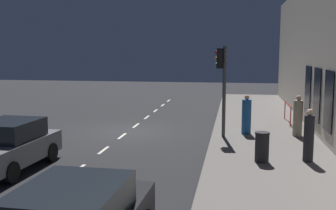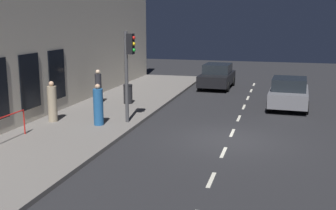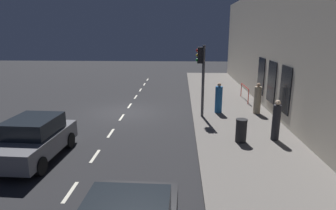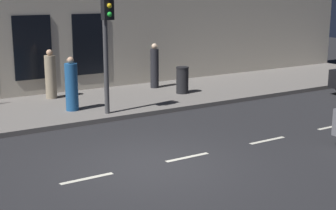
{
  "view_description": "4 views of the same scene",
  "coord_description": "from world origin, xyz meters",
  "px_view_note": "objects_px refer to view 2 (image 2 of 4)",
  "views": [
    {
      "loc": [
        4.93,
        -18.15,
        3.83
      ],
      "look_at": [
        1.96,
        -0.15,
        1.34
      ],
      "focal_mm": 43.07,
      "sensor_mm": 36.0,
      "label": 1
    },
    {
      "loc": [
        -1.76,
        15.46,
        4.55
      ],
      "look_at": [
        2.11,
        1.14,
        1.46
      ],
      "focal_mm": 44.93,
      "sensor_mm": 36.0,
      "label": 2
    },
    {
      "loc": [
        3.3,
        -16.47,
        4.74
      ],
      "look_at": [
        2.64,
        -1.52,
        0.89
      ],
      "focal_mm": 30.91,
      "sensor_mm": 36.0,
      "label": 3
    },
    {
      "loc": [
        -9.32,
        5.45,
        3.88
      ],
      "look_at": [
        0.75,
        -0.92,
        1.16
      ],
      "focal_mm": 52.95,
      "sensor_mm": 36.0,
      "label": 4
    }
  ],
  "objects_px": {
    "parked_car_0": "(289,93)",
    "pedestrian_1": "(98,106)",
    "trash_bin": "(128,94)",
    "pedestrian_2": "(98,88)",
    "parked_car_1": "(217,76)",
    "pedestrian_0": "(52,103)",
    "traffic_light": "(129,62)"
  },
  "relations": [
    {
      "from": "pedestrian_2",
      "to": "trash_bin",
      "type": "bearing_deg",
      "value": 54.85
    },
    {
      "from": "parked_car_0",
      "to": "pedestrian_1",
      "type": "distance_m",
      "value": 9.92
    },
    {
      "from": "pedestrian_0",
      "to": "pedestrian_1",
      "type": "height_order",
      "value": "pedestrian_0"
    },
    {
      "from": "trash_bin",
      "to": "parked_car_0",
      "type": "bearing_deg",
      "value": -168.16
    },
    {
      "from": "parked_car_1",
      "to": "pedestrian_1",
      "type": "bearing_deg",
      "value": 75.89
    },
    {
      "from": "parked_car_0",
      "to": "pedestrian_1",
      "type": "relative_size",
      "value": 2.26
    },
    {
      "from": "pedestrian_2",
      "to": "traffic_light",
      "type": "bearing_deg",
      "value": -5.68
    },
    {
      "from": "parked_car_0",
      "to": "trash_bin",
      "type": "bearing_deg",
      "value": -165.71
    },
    {
      "from": "parked_car_0",
      "to": "pedestrian_2",
      "type": "relative_size",
      "value": 2.21
    },
    {
      "from": "parked_car_1",
      "to": "pedestrian_0",
      "type": "height_order",
      "value": "pedestrian_0"
    },
    {
      "from": "parked_car_1",
      "to": "pedestrian_2",
      "type": "bearing_deg",
      "value": 56.59
    },
    {
      "from": "pedestrian_1",
      "to": "trash_bin",
      "type": "distance_m",
      "value": 4.57
    },
    {
      "from": "pedestrian_1",
      "to": "trash_bin",
      "type": "bearing_deg",
      "value": -70.2
    },
    {
      "from": "pedestrian_0",
      "to": "trash_bin",
      "type": "bearing_deg",
      "value": 60.02
    },
    {
      "from": "pedestrian_0",
      "to": "trash_bin",
      "type": "xyz_separation_m",
      "value": [
        -1.79,
        -4.47,
        -0.3
      ]
    },
    {
      "from": "parked_car_0",
      "to": "pedestrian_2",
      "type": "xyz_separation_m",
      "value": [
        9.62,
        2.01,
        0.19
      ]
    },
    {
      "from": "traffic_light",
      "to": "trash_bin",
      "type": "relative_size",
      "value": 3.85
    },
    {
      "from": "parked_car_1",
      "to": "pedestrian_0",
      "type": "distance_m",
      "value": 12.75
    },
    {
      "from": "pedestrian_0",
      "to": "pedestrian_1",
      "type": "relative_size",
      "value": 1.01
    },
    {
      "from": "pedestrian_0",
      "to": "pedestrian_2",
      "type": "bearing_deg",
      "value": 78.17
    },
    {
      "from": "trash_bin",
      "to": "pedestrian_0",
      "type": "bearing_deg",
      "value": 68.23
    },
    {
      "from": "parked_car_1",
      "to": "parked_car_0",
      "type": "bearing_deg",
      "value": 131.19
    },
    {
      "from": "parked_car_1",
      "to": "traffic_light",
      "type": "bearing_deg",
      "value": 80.25
    },
    {
      "from": "traffic_light",
      "to": "trash_bin",
      "type": "height_order",
      "value": "traffic_light"
    },
    {
      "from": "traffic_light",
      "to": "parked_car_1",
      "type": "xyz_separation_m",
      "value": [
        -2.13,
        -10.85,
        -1.97
      ]
    },
    {
      "from": "parked_car_0",
      "to": "pedestrian_1",
      "type": "height_order",
      "value": "pedestrian_1"
    },
    {
      "from": "traffic_light",
      "to": "pedestrian_1",
      "type": "distance_m",
      "value": 2.25
    },
    {
      "from": "parked_car_0",
      "to": "pedestrian_0",
      "type": "distance_m",
      "value": 11.66
    },
    {
      "from": "traffic_light",
      "to": "pedestrian_2",
      "type": "xyz_separation_m",
      "value": [
        3.0,
        -3.46,
        -1.78
      ]
    },
    {
      "from": "pedestrian_2",
      "to": "parked_car_1",
      "type": "bearing_deg",
      "value": 98.64
    },
    {
      "from": "pedestrian_0",
      "to": "trash_bin",
      "type": "height_order",
      "value": "pedestrian_0"
    },
    {
      "from": "parked_car_0",
      "to": "parked_car_1",
      "type": "relative_size",
      "value": 0.95
    }
  ]
}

